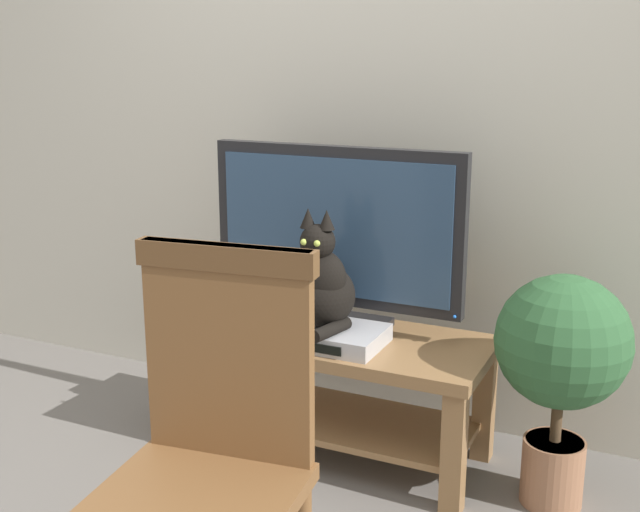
# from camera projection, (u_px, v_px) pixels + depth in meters

# --- Properties ---
(back_wall) EXTENTS (7.00, 0.12, 2.80)m
(back_wall) POSITION_uv_depth(u_px,v_px,m) (377.00, 64.00, 3.06)
(back_wall) COLOR beige
(back_wall) RESTS_ON ground
(tv_stand) EXTENTS (1.18, 0.49, 0.46)m
(tv_stand) POSITION_uv_depth(u_px,v_px,m) (326.00, 369.00, 2.90)
(tv_stand) COLOR olive
(tv_stand) RESTS_ON ground
(tv) EXTENTS (0.95, 0.20, 0.66)m
(tv) POSITION_uv_depth(u_px,v_px,m) (336.00, 233.00, 2.85)
(tv) COLOR black
(tv) RESTS_ON tv_stand
(media_box) EXTENTS (0.43, 0.26, 0.06)m
(media_box) POSITION_uv_depth(u_px,v_px,m) (322.00, 334.00, 2.77)
(media_box) COLOR #BCBCC1
(media_box) RESTS_ON tv_stand
(cat) EXTENTS (0.23, 0.28, 0.42)m
(cat) POSITION_uv_depth(u_px,v_px,m) (321.00, 284.00, 2.71)
(cat) COLOR black
(cat) RESTS_ON media_box
(wooden_chair) EXTENTS (0.48, 0.48, 1.03)m
(wooden_chair) POSITION_uv_depth(u_px,v_px,m) (210.00, 443.00, 1.80)
(wooden_chair) COLOR brown
(wooden_chair) RESTS_ON ground
(book_stack) EXTENTS (0.24, 0.17, 0.13)m
(book_stack) POSITION_uv_depth(u_px,v_px,m) (232.00, 299.00, 3.06)
(book_stack) COLOR olive
(book_stack) RESTS_ON tv_stand
(potted_plant) EXTENTS (0.43, 0.43, 0.78)m
(potted_plant) POSITION_uv_depth(u_px,v_px,m) (562.00, 356.00, 2.51)
(potted_plant) COLOR #9E6B4C
(potted_plant) RESTS_ON ground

